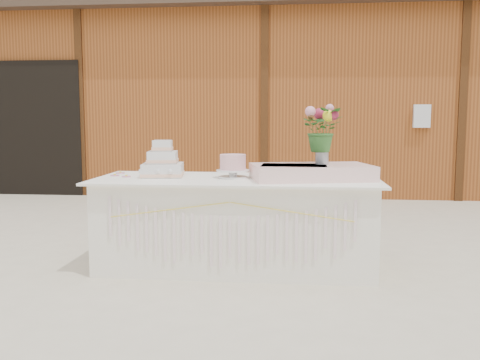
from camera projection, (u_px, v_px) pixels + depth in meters
name	position (u px, v px, depth m)	size (l,w,h in m)	color
ground	(236.00, 267.00, 4.61)	(80.00, 80.00, 0.00)	beige
barn	(270.00, 97.00, 10.34)	(12.60, 4.60, 3.30)	brown
cake_table	(236.00, 223.00, 4.56)	(2.40, 1.00, 0.77)	white
wedding_cake	(163.00, 164.00, 4.64)	(0.39, 0.39, 0.32)	silver
pink_cake_stand	(233.00, 165.00, 4.52)	(0.28, 0.28, 0.20)	white
satin_runner	(311.00, 172.00, 4.44)	(0.97, 0.56, 0.12)	#FAC9C9
flower_vase	(322.00, 155.00, 4.47)	(0.11, 0.11, 0.15)	#AEADB2
bouquet	(322.00, 124.00, 4.44)	(0.33, 0.29, 0.37)	#326729
loose_flowers	(123.00, 174.00, 4.75)	(0.16, 0.38, 0.02)	#CB7C99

